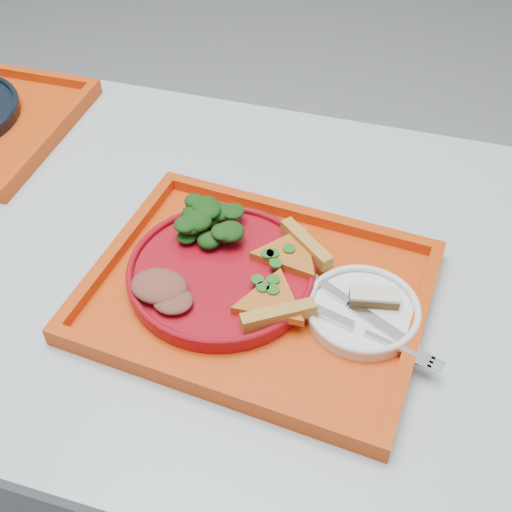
# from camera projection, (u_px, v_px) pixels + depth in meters

# --- Properties ---
(ground) EXTENTS (10.00, 10.00, 0.00)m
(ground) POSITION_uv_depth(u_px,v_px,m) (157.00, 459.00, 1.52)
(ground) COLOR #97999F
(ground) RESTS_ON ground
(table) EXTENTS (1.60, 0.80, 0.75)m
(table) POSITION_uv_depth(u_px,v_px,m) (111.00, 262.00, 1.04)
(table) COLOR #B1BEC7
(table) RESTS_ON ground
(tray_main) EXTENTS (0.48, 0.39, 0.01)m
(tray_main) POSITION_uv_depth(u_px,v_px,m) (257.00, 295.00, 0.88)
(tray_main) COLOR #C73B0A
(tray_main) RESTS_ON table
(dinner_plate) EXTENTS (0.26, 0.26, 0.02)m
(dinner_plate) POSITION_uv_depth(u_px,v_px,m) (221.00, 274.00, 0.89)
(dinner_plate) COLOR maroon
(dinner_plate) RESTS_ON tray_main
(side_plate) EXTENTS (0.15, 0.15, 0.01)m
(side_plate) POSITION_uv_depth(u_px,v_px,m) (362.00, 312.00, 0.85)
(side_plate) COLOR white
(side_plate) RESTS_ON tray_main
(pizza_slice_a) EXTENTS (0.14, 0.15, 0.02)m
(pizza_slice_a) POSITION_uv_depth(u_px,v_px,m) (272.00, 299.00, 0.83)
(pizza_slice_a) COLOR orange
(pizza_slice_a) RESTS_ON dinner_plate
(pizza_slice_b) EXTENTS (0.15, 0.15, 0.02)m
(pizza_slice_b) POSITION_uv_depth(u_px,v_px,m) (290.00, 252.00, 0.90)
(pizza_slice_b) COLOR orange
(pizza_slice_b) RESTS_ON dinner_plate
(salad_heap) EXTENTS (0.10, 0.09, 0.05)m
(salad_heap) POSITION_uv_depth(u_px,v_px,m) (210.00, 222.00, 0.92)
(salad_heap) COLOR black
(salad_heap) RESTS_ON dinner_plate
(meat_portion) EXTENTS (0.08, 0.06, 0.02)m
(meat_portion) POSITION_uv_depth(u_px,v_px,m) (159.00, 286.00, 0.85)
(meat_portion) COLOR brown
(meat_portion) RESTS_ON dinner_plate
(dessert_bar) EXTENTS (0.07, 0.04, 0.02)m
(dessert_bar) POSITION_uv_depth(u_px,v_px,m) (374.00, 297.00, 0.84)
(dessert_bar) COLOR #4B2A19
(dessert_bar) RESTS_ON side_plate
(knife) EXTENTS (0.17, 0.10, 0.01)m
(knife) POSITION_uv_depth(u_px,v_px,m) (358.00, 308.00, 0.84)
(knife) COLOR silver
(knife) RESTS_ON side_plate
(fork) EXTENTS (0.18, 0.07, 0.01)m
(fork) POSITION_uv_depth(u_px,v_px,m) (364.00, 331.00, 0.81)
(fork) COLOR silver
(fork) RESTS_ON side_plate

